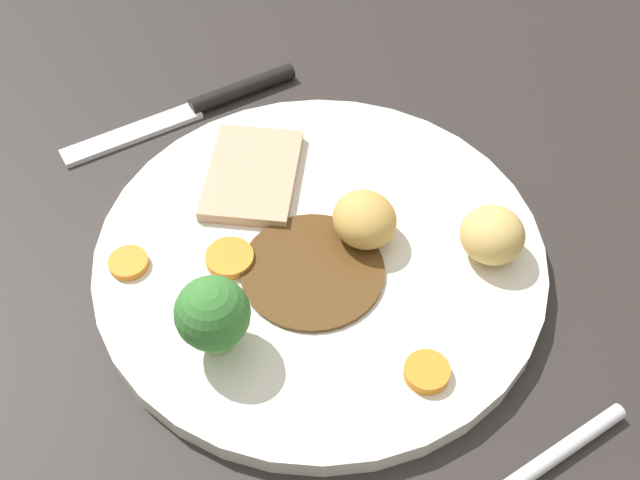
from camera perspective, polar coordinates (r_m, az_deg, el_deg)
The scene contains 11 objects.
dining_table at distance 52.39cm, azimuth 3.01°, elevation -1.90°, with size 120.00×84.00×3.60cm, color #2B2623.
dinner_plate at distance 49.63cm, azimuth -0.00°, elevation -1.23°, with size 28.13×28.13×1.40cm, color silver.
gravy_pool at distance 47.94cm, azimuth -0.55°, elevation -2.21°, with size 8.81×8.81×0.30cm, color #563819.
meat_slice_main at distance 52.97cm, azimuth -4.91°, elevation 4.74°, with size 8.36×5.80×0.80cm, color tan.
roast_potato_left at distance 48.84cm, azimuth 12.35°, elevation 0.36°, with size 3.99×3.89×3.30cm, color #D8B260.
roast_potato_right at distance 48.63cm, azimuth 3.24°, elevation 1.45°, with size 3.88×4.19×3.17cm, color tan.
carrot_coin_front at distance 44.31cm, azimuth 7.73°, elevation -9.43°, with size 2.56×2.56×0.66cm, color orange.
carrot_coin_back at distance 49.57cm, azimuth -13.68°, elevation -1.62°, with size 2.44×2.44×0.49cm, color orange.
carrot_coin_side at distance 48.64cm, azimuth -6.54°, elevation -1.32°, with size 2.97×2.97×0.58cm, color orange.
broccoli_floret at distance 43.15cm, azimuth -7.76°, elevation -5.38°, with size 4.17×4.17×5.16cm.
knife at distance 60.46cm, azimuth -8.44°, elevation 9.64°, with size 2.84×18.56×1.20cm.
Camera 1 is at (-24.39, 20.05, 43.61)cm, focal length 44.28 mm.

